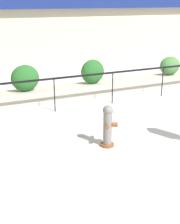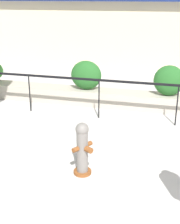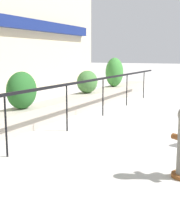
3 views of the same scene
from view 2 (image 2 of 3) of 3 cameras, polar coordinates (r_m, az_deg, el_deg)
planter_wall_low at (r=9.77m, az=15.49°, el=1.44°), size 18.00×0.70×0.50m
fence_railing_segment at (r=8.50m, az=15.90°, el=4.00°), size 15.00×0.05×1.15m
hedge_bush_1 at (r=9.93m, az=-0.71°, el=6.76°), size 0.98×0.65×0.92m
hedge_bush_2 at (r=9.57m, az=14.26°, el=5.59°), size 0.91×0.60×0.91m
fire_hydrant at (r=6.06m, az=-1.39°, el=-6.66°), size 0.48×0.48×1.08m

